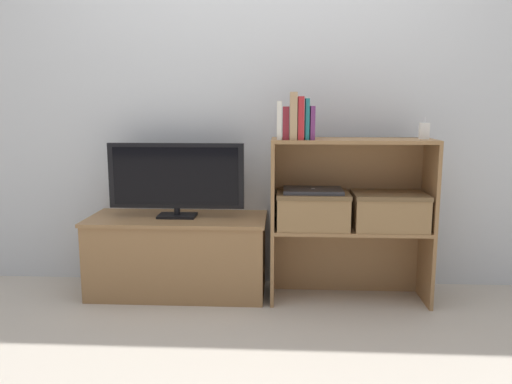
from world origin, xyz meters
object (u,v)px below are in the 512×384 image
object	(u,v)px
baby_monitor	(424,131)
book_tan	(293,116)
laptop	(313,190)
tv	(176,178)
storage_basket_right	(389,209)
storage_basket_left	(313,208)
tv_stand	(178,255)
book_crimson	(301,118)
book_maroon	(286,123)
book_ivory	(279,120)
book_teal	(307,119)
book_plum	(312,123)

from	to	relation	value
baby_monitor	book_tan	bearing A→B (deg)	-175.47
laptop	tv	bearing A→B (deg)	174.87
tv	baby_monitor	distance (m)	1.41
tv	storage_basket_right	size ratio (longest dim) A/B	1.95
tv	storage_basket_left	size ratio (longest dim) A/B	1.95
storage_basket_left	laptop	size ratio (longest dim) A/B	1.23
tv_stand	book_tan	world-z (taller)	book_tan
book_crimson	book_maroon	bearing A→B (deg)	180.00
book_crimson	storage_basket_left	xyz separation A→B (m)	(0.08, 0.04, -0.50)
baby_monitor	laptop	bearing A→B (deg)	-178.57
book_maroon	laptop	bearing A→B (deg)	15.02
storage_basket_right	book_ivory	bearing A→B (deg)	-176.13
book_maroon	book_teal	size ratio (longest dim) A/B	0.81
book_tan	storage_basket_left	size ratio (longest dim) A/B	0.62
book_tan	book_plum	size ratio (longest dim) A/B	1.41
book_ivory	book_crimson	distance (m)	0.12
tv	tv_stand	bearing A→B (deg)	90.00
storage_basket_left	book_ivory	bearing A→B (deg)	-167.64
tv	book_plum	bearing A→B (deg)	-8.25
storage_basket_left	laptop	xyz separation A→B (m)	(0.00, -0.00, 0.10)
book_tan	storage_basket_right	xyz separation A→B (m)	(0.54, 0.04, -0.51)
book_crimson	book_plum	bearing A→B (deg)	0.00
tv_stand	book_plum	xyz separation A→B (m)	(0.77, -0.11, 0.79)
storage_basket_left	storage_basket_right	size ratio (longest dim) A/B	1.00
tv_stand	laptop	distance (m)	0.89
book_crimson	book_plum	world-z (taller)	book_crimson
book_tan	book_crimson	distance (m)	0.04
book_tan	storage_basket_right	distance (m)	0.75
tv	book_plum	xyz separation A→B (m)	(0.77, -0.11, 0.32)
tv_stand	book_teal	world-z (taller)	book_teal
laptop	tv_stand	bearing A→B (deg)	174.76
book_teal	book_plum	xyz separation A→B (m)	(0.03, 0.00, -0.02)
book_ivory	baby_monitor	distance (m)	0.79
book_teal	book_tan	bearing A→B (deg)	180.00
book_plum	book_ivory	bearing A→B (deg)	180.00
tv_stand	storage_basket_right	size ratio (longest dim) A/B	2.58
book_maroon	book_plum	bearing A→B (deg)	-0.00
book_ivory	storage_basket_left	bearing A→B (deg)	12.36
book_tan	laptop	size ratio (longest dim) A/B	0.76
baby_monitor	book_teal	bearing A→B (deg)	-174.95
book_teal	baby_monitor	xyz separation A→B (m)	(0.64, 0.06, -0.06)
book_plum	book_maroon	bearing A→B (deg)	180.00
storage_basket_left	laptop	bearing A→B (deg)	-90.00
tv	book_maroon	xyz separation A→B (m)	(0.63, -0.11, 0.32)
laptop	book_teal	bearing A→B (deg)	-134.90
book_crimson	book_teal	size ratio (longest dim) A/B	1.05
book_maroon	storage_basket_left	distance (m)	0.50
tv	book_crimson	distance (m)	0.80
tv_stand	storage_basket_left	distance (m)	0.85
book_maroon	book_tan	bearing A→B (deg)	-0.00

